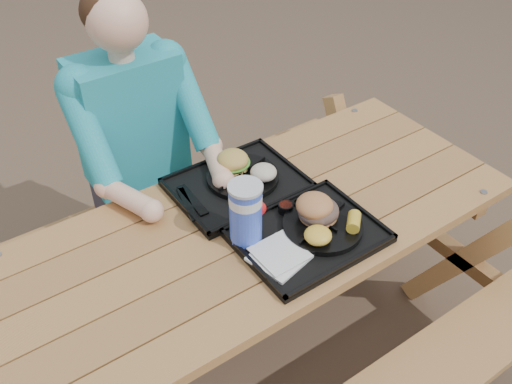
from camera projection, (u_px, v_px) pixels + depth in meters
ground at (256, 355)px, 2.37m from camera, size 60.00×60.00×0.00m
picnic_table at (256, 296)px, 2.14m from camera, size 1.80×1.49×0.75m
tray_near at (308, 236)px, 1.83m from camera, size 0.45×0.35×0.02m
tray_far at (237, 186)px, 2.03m from camera, size 0.45×0.35×0.02m
plate_near at (323, 226)px, 1.84m from camera, size 0.26×0.26×0.02m
plate_far at (243, 177)px, 2.04m from camera, size 0.26×0.26×0.02m
napkin_stack at (279, 257)px, 1.73m from camera, size 0.18×0.18×0.02m
soda_cup at (246, 214)px, 1.74m from camera, size 0.10×0.10×0.20m
condiment_bbq at (286, 208)px, 1.90m from camera, size 0.05×0.05×0.03m
condiment_mustard at (299, 205)px, 1.92m from camera, size 0.04×0.04×0.03m
sandwich at (319, 202)px, 1.82m from camera, size 0.13×0.13×0.13m
mac_cheese at (318, 235)px, 1.76m from camera, size 0.09×0.09×0.04m
corn_cob at (354, 222)px, 1.81m from camera, size 0.10×0.10×0.04m
cutlery_far at (192, 200)px, 1.95m from camera, size 0.04×0.18×0.01m
burger at (232, 156)px, 2.03m from camera, size 0.12×0.12×0.10m
baked_beans at (242, 185)px, 1.96m from camera, size 0.09×0.09×0.04m
potato_salad at (263, 172)px, 2.00m from camera, size 0.09×0.09×0.05m
diner at (140, 170)px, 2.30m from camera, size 0.48×0.84×1.28m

